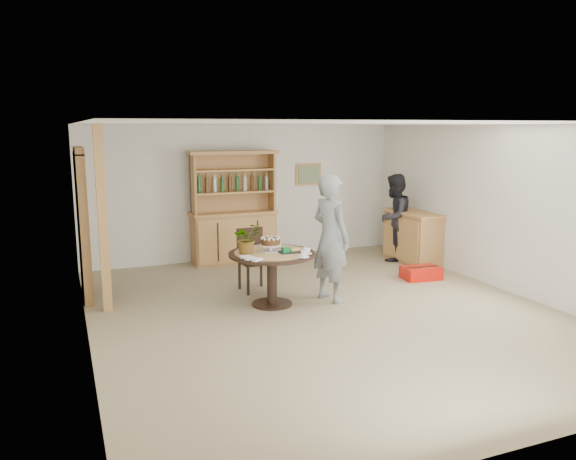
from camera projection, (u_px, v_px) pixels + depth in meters
The scene contains 17 objects.
ground at pixel (325, 312), 7.54m from camera, with size 7.00×7.00×0.00m, color tan.
room_shell at pixel (327, 183), 7.24m from camera, with size 6.04×7.04×2.52m.
doorway at pixel (82, 222), 8.08m from camera, with size 0.13×1.10×2.18m.
pine_post at pixel (103, 220), 7.41m from camera, with size 0.12×0.12×2.50m, color tan.
hutch at pixel (234, 225), 10.26m from camera, with size 1.62×0.54×2.04m.
sideboard at pixel (412, 237), 10.29m from camera, with size 0.54×1.26×0.94m.
dining_table at pixel (272, 263), 7.76m from camera, with size 1.20×1.20×0.76m.
dining_chair at pixel (253, 255), 8.53m from camera, with size 0.44×0.44×0.95m.
birthday_cake at pixel (271, 243), 7.75m from camera, with size 0.30×0.30×0.20m.
flower_vase at pixel (246, 238), 7.61m from camera, with size 0.38×0.33×0.42m, color #3F7233.
gift_tray at pixel (290, 251), 7.69m from camera, with size 0.30×0.20×0.08m.
coffee_cup_a at pixel (307, 251), 7.62m from camera, with size 0.15×0.15×0.09m.
coffee_cup_b at pixel (304, 255), 7.42m from camera, with size 0.15×0.15×0.08m.
napkins at pixel (251, 258), 7.29m from camera, with size 0.24×0.33×0.03m.
teen_boy at pixel (331, 238), 7.93m from camera, with size 0.67×0.44×1.82m, color slate.
adult_person at pixel (394, 218), 10.38m from camera, with size 0.78×0.61×1.61m, color black.
red_suitcase at pixel (421, 273), 9.19m from camera, with size 0.63×0.45×0.21m.
Camera 1 is at (-3.18, -6.50, 2.46)m, focal length 35.00 mm.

